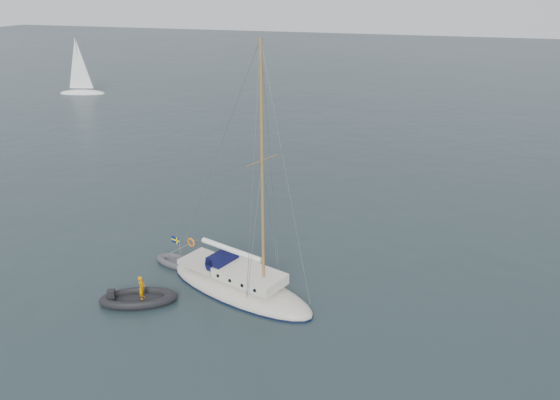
% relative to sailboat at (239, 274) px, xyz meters
% --- Properties ---
extents(ground, '(300.00, 300.00, 0.00)m').
position_rel_sailboat_xyz_m(ground, '(2.65, 1.47, -1.00)').
color(ground, black).
rests_on(ground, ground).
extents(sailboat, '(9.28, 2.78, 13.21)m').
position_rel_sailboat_xyz_m(sailboat, '(0.00, 0.00, 0.00)').
color(sailboat, silver).
rests_on(sailboat, ground).
extents(dinghy, '(2.69, 1.21, 0.39)m').
position_rel_sailboat_xyz_m(dinghy, '(-4.46, 1.61, -0.83)').
color(dinghy, '#4C4C50').
rests_on(dinghy, ground).
extents(rib, '(3.86, 1.75, 1.44)m').
position_rel_sailboat_xyz_m(rib, '(-4.43, -2.43, -0.77)').
color(rib, black).
rests_on(rib, ground).
extents(distant_yacht_a, '(6.44, 3.44, 8.54)m').
position_rel_sailboat_xyz_m(distant_yacht_a, '(-41.10, 42.78, 2.65)').
color(distant_yacht_a, white).
rests_on(distant_yacht_a, ground).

